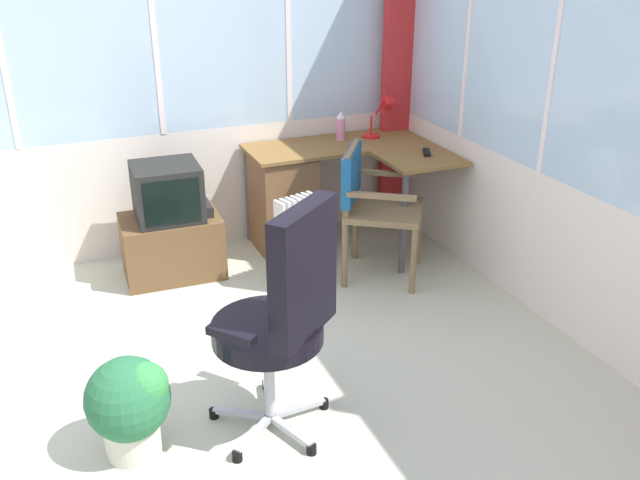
{
  "coord_description": "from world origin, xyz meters",
  "views": [
    {
      "loc": [
        -0.32,
        -2.61,
        2.14
      ],
      "look_at": [
        1.01,
        0.6,
        0.57
      ],
      "focal_mm": 38.83,
      "sensor_mm": 36.0,
      "label": 1
    }
  ],
  "objects_px": {
    "tv_remote": "(427,152)",
    "space_heater": "(300,241)",
    "desk_lamp": "(384,111)",
    "office_chair": "(284,309)",
    "tv_on_stand": "(171,227)",
    "potted_plant": "(131,402)",
    "desk": "(294,194)",
    "spray_bottle": "(341,126)",
    "wooden_armchair": "(367,194)"
  },
  "relations": [
    {
      "from": "space_heater",
      "to": "potted_plant",
      "type": "distance_m",
      "value": 1.74
    },
    {
      "from": "tv_remote",
      "to": "wooden_armchair",
      "type": "bearing_deg",
      "value": -137.47
    },
    {
      "from": "office_chair",
      "to": "spray_bottle",
      "type": "bearing_deg",
      "value": 59.9
    },
    {
      "from": "tv_remote",
      "to": "wooden_armchair",
      "type": "xyz_separation_m",
      "value": [
        -0.53,
        -0.16,
        -0.18
      ]
    },
    {
      "from": "tv_remote",
      "to": "potted_plant",
      "type": "distance_m",
      "value": 2.66
    },
    {
      "from": "office_chair",
      "to": "potted_plant",
      "type": "height_order",
      "value": "office_chair"
    },
    {
      "from": "desk",
      "to": "desk_lamp",
      "type": "height_order",
      "value": "desk_lamp"
    },
    {
      "from": "spray_bottle",
      "to": "office_chair",
      "type": "distance_m",
      "value": 2.34
    },
    {
      "from": "desk",
      "to": "spray_bottle",
      "type": "height_order",
      "value": "spray_bottle"
    },
    {
      "from": "tv_remote",
      "to": "office_chair",
      "type": "height_order",
      "value": "office_chair"
    },
    {
      "from": "office_chair",
      "to": "tv_on_stand",
      "type": "bearing_deg",
      "value": 94.69
    },
    {
      "from": "desk_lamp",
      "to": "office_chair",
      "type": "relative_size",
      "value": 0.28
    },
    {
      "from": "wooden_armchair",
      "to": "potted_plant",
      "type": "bearing_deg",
      "value": -145.03
    },
    {
      "from": "tv_remote",
      "to": "space_heater",
      "type": "distance_m",
      "value": 1.09
    },
    {
      "from": "desk_lamp",
      "to": "tv_on_stand",
      "type": "bearing_deg",
      "value": -175.09
    },
    {
      "from": "tv_on_stand",
      "to": "potted_plant",
      "type": "bearing_deg",
      "value": -107.24
    },
    {
      "from": "desk_lamp",
      "to": "desk",
      "type": "bearing_deg",
      "value": -178.12
    },
    {
      "from": "desk_lamp",
      "to": "space_heater",
      "type": "distance_m",
      "value": 1.26
    },
    {
      "from": "space_heater",
      "to": "potted_plant",
      "type": "height_order",
      "value": "space_heater"
    },
    {
      "from": "desk_lamp",
      "to": "office_chair",
      "type": "height_order",
      "value": "office_chair"
    },
    {
      "from": "wooden_armchair",
      "to": "tv_on_stand",
      "type": "relative_size",
      "value": 1.14
    },
    {
      "from": "spray_bottle",
      "to": "wooden_armchair",
      "type": "height_order",
      "value": "spray_bottle"
    },
    {
      "from": "wooden_armchair",
      "to": "tv_on_stand",
      "type": "height_order",
      "value": "wooden_armchair"
    },
    {
      "from": "desk",
      "to": "office_chair",
      "type": "bearing_deg",
      "value": -111.71
    },
    {
      "from": "wooden_armchair",
      "to": "spray_bottle",
      "type": "bearing_deg",
      "value": 79.99
    },
    {
      "from": "tv_on_stand",
      "to": "spray_bottle",
      "type": "bearing_deg",
      "value": 9.15
    },
    {
      "from": "spray_bottle",
      "to": "tv_on_stand",
      "type": "height_order",
      "value": "spray_bottle"
    },
    {
      "from": "space_heater",
      "to": "potted_plant",
      "type": "relative_size",
      "value": 1.31
    },
    {
      "from": "desk",
      "to": "space_heater",
      "type": "xyz_separation_m",
      "value": [
        -0.18,
        -0.59,
        -0.09
      ]
    },
    {
      "from": "tv_remote",
      "to": "spray_bottle",
      "type": "bearing_deg",
      "value": 152.93
    },
    {
      "from": "office_chair",
      "to": "space_heater",
      "type": "distance_m",
      "value": 1.49
    },
    {
      "from": "office_chair",
      "to": "tv_on_stand",
      "type": "distance_m",
      "value": 1.83
    },
    {
      "from": "desk",
      "to": "spray_bottle",
      "type": "bearing_deg",
      "value": 13.29
    },
    {
      "from": "desk",
      "to": "space_heater",
      "type": "bearing_deg",
      "value": -107.11
    },
    {
      "from": "spray_bottle",
      "to": "potted_plant",
      "type": "relative_size",
      "value": 0.46
    },
    {
      "from": "tv_on_stand",
      "to": "tv_remote",
      "type": "bearing_deg",
      "value": -10.74
    },
    {
      "from": "wooden_armchair",
      "to": "office_chair",
      "type": "distance_m",
      "value": 1.69
    },
    {
      "from": "tv_remote",
      "to": "potted_plant",
      "type": "xyz_separation_m",
      "value": [
        -2.24,
        -1.36,
        -0.48
      ]
    },
    {
      "from": "desk",
      "to": "tv_remote",
      "type": "distance_m",
      "value": 0.98
    },
    {
      "from": "wooden_armchair",
      "to": "space_heater",
      "type": "xyz_separation_m",
      "value": [
        -0.46,
        0.01,
        -0.26
      ]
    },
    {
      "from": "potted_plant",
      "to": "desk_lamp",
      "type": "bearing_deg",
      "value": 40.27
    },
    {
      "from": "desk_lamp",
      "to": "tv_remote",
      "type": "height_order",
      "value": "desk_lamp"
    },
    {
      "from": "office_chair",
      "to": "desk_lamp",
      "type": "bearing_deg",
      "value": 52.68
    },
    {
      "from": "desk",
      "to": "office_chair",
      "type": "distance_m",
      "value": 2.08
    },
    {
      "from": "wooden_armchair",
      "to": "space_heater",
      "type": "height_order",
      "value": "wooden_armchair"
    },
    {
      "from": "tv_on_stand",
      "to": "space_heater",
      "type": "height_order",
      "value": "tv_on_stand"
    },
    {
      "from": "desk",
      "to": "tv_on_stand",
      "type": "bearing_deg",
      "value": -172.71
    },
    {
      "from": "tv_remote",
      "to": "tv_on_stand",
      "type": "height_order",
      "value": "tv_on_stand"
    },
    {
      "from": "tv_remote",
      "to": "potted_plant",
      "type": "relative_size",
      "value": 0.32
    },
    {
      "from": "office_chair",
      "to": "tv_remote",
      "type": "bearing_deg",
      "value": 43.2
    }
  ]
}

